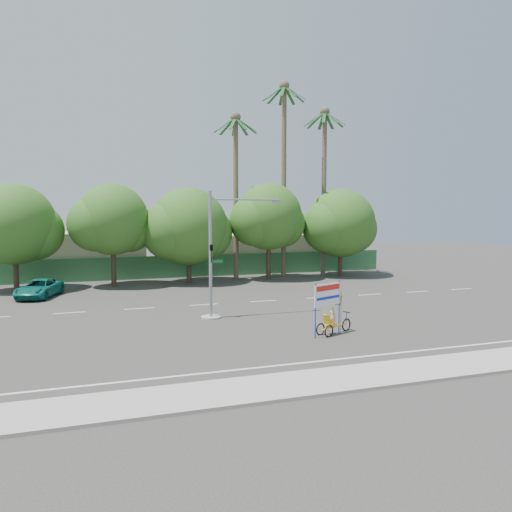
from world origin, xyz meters
name	(u,v)px	position (x,y,z in m)	size (l,w,h in m)	color
ground	(279,331)	(0.00, 0.00, 0.00)	(120.00, 120.00, 0.00)	#33302D
sidewalk_near	(356,377)	(0.00, -7.50, 0.06)	(50.00, 2.40, 0.12)	gray
fence	(193,266)	(0.00, 21.50, 1.00)	(38.00, 0.08, 2.00)	#336B3D
building_left	(75,254)	(-10.00, 26.00, 2.00)	(12.00, 8.00, 4.00)	beige
building_right	(260,251)	(8.00, 26.00, 1.80)	(14.00, 8.00, 3.60)	beige
tree_far_left	(13,227)	(-14.05, 18.00, 4.76)	(7.14, 6.00, 7.96)	#473828
tree_left	(112,222)	(-7.05, 18.00, 5.06)	(6.66, 5.60, 8.07)	#473828
tree_center	(188,229)	(-1.05, 18.00, 4.47)	(7.62, 6.40, 7.85)	#473828
tree_right	(268,219)	(5.95, 18.00, 5.24)	(6.90, 5.80, 8.36)	#473828
tree_far_right	(340,225)	(12.95, 18.00, 4.64)	(7.38, 6.20, 7.94)	#473828
palm_tall	(284,160)	(8.00, 19.50, 10.46)	(3.73, 3.79, 17.45)	#70604C
palm_mid	(324,173)	(12.00, 19.50, 9.40)	(3.73, 3.79, 15.45)	#70604C
palm_short	(236,177)	(3.50, 19.50, 8.86)	(3.73, 3.79, 14.45)	#70604C
traffic_signal	(216,266)	(-2.20, 3.98, 2.92)	(4.72, 1.10, 7.00)	gray
trike_billboard	(331,313)	(2.11, -1.42, 1.05)	(2.48, 1.22, 2.61)	black
pickup_truck	(39,288)	(-12.13, 14.27, 0.62)	(2.07, 4.48, 1.25)	#0F6C61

